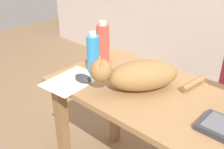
{
  "coord_description": "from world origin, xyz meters",
  "views": [
    {
      "loc": [
        0.42,
        -0.99,
        1.43
      ],
      "look_at": [
        -0.39,
        -0.1,
        0.81
      ],
      "focal_mm": 42.42,
      "sensor_mm": 36.0,
      "label": 1
    }
  ],
  "objects": [
    {
      "name": "paper_sheet",
      "position": [
        -0.58,
        -0.21,
        0.75
      ],
      "size": [
        0.23,
        0.31,
        0.0
      ],
      "primitive_type": "cube",
      "rotation": [
        0.0,
        0.0,
        0.08
      ],
      "color": "white",
      "rests_on": "desk"
    },
    {
      "name": "computer_mouse",
      "position": [
        -0.53,
        -0.17,
        0.77
      ],
      "size": [
        0.11,
        0.06,
        0.04
      ],
      "primitive_type": "ellipsoid",
      "color": "#333338",
      "rests_on": "desk"
    },
    {
      "name": "water_bottle",
      "position": [
        -0.63,
        0.09,
        0.87
      ],
      "size": [
        0.08,
        0.08,
        0.26
      ],
      "color": "#D84C3D",
      "rests_on": "desk"
    },
    {
      "name": "spray_bottle",
      "position": [
        -0.57,
        -0.05,
        0.86
      ],
      "size": [
        0.07,
        0.07,
        0.24
      ],
      "color": "#2D8CD1",
      "rests_on": "desk"
    },
    {
      "name": "cat",
      "position": [
        -0.26,
        -0.04,
        0.83
      ],
      "size": [
        0.39,
        0.51,
        0.2
      ],
      "color": "olive",
      "rests_on": "desk"
    },
    {
      "name": "desk",
      "position": [
        0.0,
        0.0,
        0.63
      ],
      "size": [
        1.46,
        0.6,
        0.75
      ],
      "color": "#9E7247",
      "rests_on": "ground_plane"
    }
  ]
}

